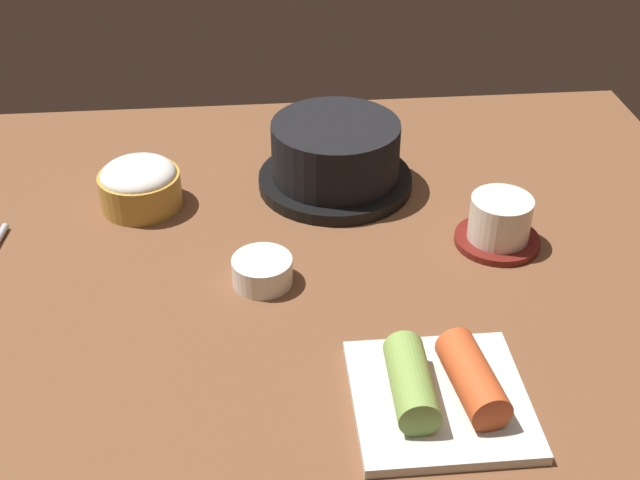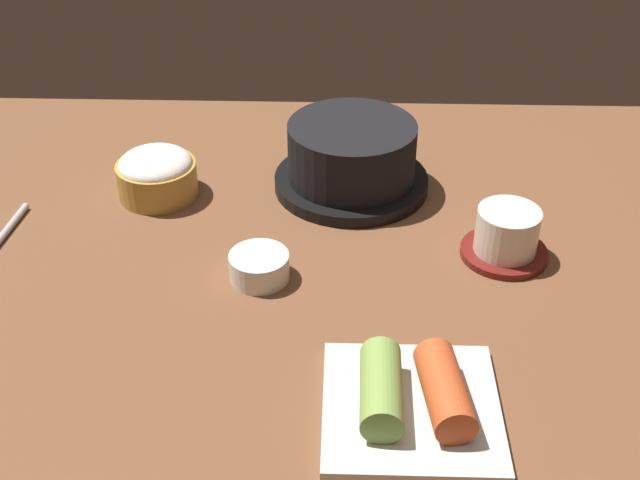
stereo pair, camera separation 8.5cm
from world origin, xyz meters
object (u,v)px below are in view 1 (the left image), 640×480
Objects in this scene: rice_bowl at (140,184)px; kimchi_plate at (441,389)px; stone_pot at (335,156)px; banchan_cup_center at (262,270)px; tea_cup_with_saucer at (500,224)px.

kimchi_plate is (28.27, -34.69, -1.28)cm from rice_bowl.
stone_pot is 3.01× the size of banchan_cup_center.
rice_bowl is 1.52× the size of banchan_cup_center.
tea_cup_with_saucer is 0.62× the size of kimchi_plate.
tea_cup_with_saucer is (39.70, -11.61, -0.27)cm from rice_bowl.
banchan_cup_center is (-26.00, -4.60, -1.11)cm from tea_cup_with_saucer.
tea_cup_with_saucer is 25.78cm from kimchi_plate.
kimchi_plate is (14.58, -18.49, 0.09)cm from banchan_cup_center.
kimchi_plate is (5.07, -37.22, -2.46)cm from stone_pot.
rice_bowl reaches higher than kimchi_plate.
stone_pot reaches higher than kimchi_plate.
rice_bowl is 21.26cm from banchan_cup_center.
stone_pot is at bearing 97.75° from kimchi_plate.
stone_pot is 2.00× the size of tea_cup_with_saucer.
rice_bowl is at bearing -173.79° from stone_pot.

